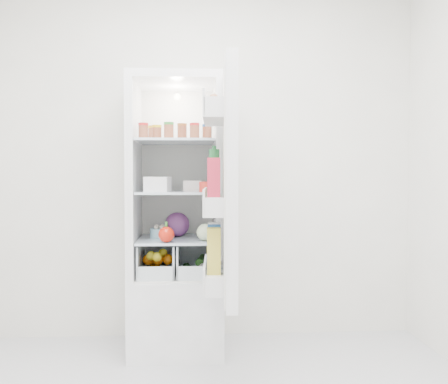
{
  "coord_description": "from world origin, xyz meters",
  "views": [
    {
      "loc": [
        -0.08,
        -2.1,
        1.16
      ],
      "look_at": [
        0.1,
        0.95,
        1.06
      ],
      "focal_mm": 40.0,
      "sensor_mm": 36.0,
      "label": 1
    }
  ],
  "objects": [
    {
      "name": "tin_red",
      "position": [
        -0.01,
        1.01,
        1.09
      ],
      "size": [
        0.12,
        0.12,
        0.06
      ],
      "primitive_type": "cylinder",
      "rotation": [
        0.0,
        0.0,
        -0.39
      ],
      "color": "red",
      "rests_on": "shelf_mid"
    },
    {
      "name": "shelf_top",
      "position": [
        -0.2,
        1.19,
        1.38
      ],
      "size": [
        0.49,
        0.53,
        0.02
      ],
      "primitive_type": "cube",
      "color": "silver",
      "rests_on": "refrigerator"
    },
    {
      "name": "red_cabbage",
      "position": [
        -0.2,
        1.26,
        0.83
      ],
      "size": [
        0.16,
        0.16,
        0.16
      ],
      "primitive_type": "sphere",
      "color": "#5F2058",
      "rests_on": "shelf_low"
    },
    {
      "name": "fridge_door",
      "position": [
        0.09,
        0.61,
        1.09
      ],
      "size": [
        0.2,
        0.6,
        1.3
      ],
      "rotation": [
        0.0,
        0.0,
        1.52
      ],
      "color": "silver",
      "rests_on": "refrigerator"
    },
    {
      "name": "tub_white",
      "position": [
        -0.31,
        1.03,
        1.1
      ],
      "size": [
        0.17,
        0.17,
        0.09
      ],
      "primitive_type": "cube",
      "rotation": [
        0.0,
        0.0,
        -0.17
      ],
      "color": "silver",
      "rests_on": "shelf_mid"
    },
    {
      "name": "salad_bag",
      "position": [
        -0.02,
        1.03,
        0.8
      ],
      "size": [
        0.11,
        0.11,
        0.11
      ],
      "primitive_type": "sphere",
      "color": "beige",
      "rests_on": "shelf_low"
    },
    {
      "name": "squeeze_bottle",
      "position": [
        -0.0,
        1.24,
        1.48
      ],
      "size": [
        0.06,
        0.06,
        0.18
      ],
      "primitive_type": "cylinder",
      "rotation": [
        0.0,
        0.0,
        -0.07
      ],
      "color": "silver",
      "rests_on": "shelf_top"
    },
    {
      "name": "crisper_left",
      "position": [
        -0.32,
        1.19,
        0.61
      ],
      "size": [
        0.23,
        0.46,
        0.22
      ],
      "primitive_type": null,
      "color": "silver",
      "rests_on": "refrigerator"
    },
    {
      "name": "shelf_low",
      "position": [
        -0.2,
        1.19,
        0.74
      ],
      "size": [
        0.49,
        0.53,
        0.01
      ],
      "primitive_type": "cube",
      "color": "silver",
      "rests_on": "refrigerator"
    },
    {
      "name": "condiment_jars",
      "position": [
        -0.22,
        1.1,
        1.43
      ],
      "size": [
        0.46,
        0.32,
        0.08
      ],
      "color": "#B21919",
      "rests_on": "shelf_top"
    },
    {
      "name": "veg_pile",
      "position": [
        -0.07,
        1.18,
        0.56
      ],
      "size": [
        0.16,
        0.3,
        0.1
      ],
      "color": "#22531B",
      "rests_on": "refrigerator"
    },
    {
      "name": "tub_cream",
      "position": [
        -0.09,
        1.19,
        1.09
      ],
      "size": [
        0.13,
        0.13,
        0.07
      ],
      "primitive_type": "cube",
      "rotation": [
        0.0,
        0.0,
        -0.1
      ],
      "color": "white",
      "rests_on": "shelf_mid"
    },
    {
      "name": "bell_pepper",
      "position": [
        -0.26,
        0.97,
        0.8
      ],
      "size": [
        0.1,
        0.1,
        0.1
      ],
      "primitive_type": "sphere",
      "color": "red",
      "rests_on": "shelf_low"
    },
    {
      "name": "crisper_right",
      "position": [
        -0.08,
        1.19,
        0.61
      ],
      "size": [
        0.23,
        0.46,
        0.22
      ],
      "primitive_type": null,
      "color": "silver",
      "rests_on": "refrigerator"
    },
    {
      "name": "shelf_mid",
      "position": [
        -0.2,
        1.19,
        1.05
      ],
      "size": [
        0.49,
        0.53,
        0.02
      ],
      "primitive_type": "cube",
      "color": "silver",
      "rests_on": "refrigerator"
    },
    {
      "name": "room_walls",
      "position": [
        0.0,
        0.0,
        1.59
      ],
      "size": [
        3.02,
        3.02,
        2.61
      ],
      "color": "white",
      "rests_on": "ground"
    },
    {
      "name": "mushroom_bowl",
      "position": [
        -0.3,
        1.18,
        0.78
      ],
      "size": [
        0.15,
        0.15,
        0.06
      ],
      "primitive_type": "cylinder",
      "rotation": [
        0.0,
        0.0,
        -0.12
      ],
      "color": "#89BCCD",
      "rests_on": "shelf_low"
    },
    {
      "name": "citrus_pile",
      "position": [
        -0.33,
        1.15,
        0.59
      ],
      "size": [
        0.2,
        0.31,
        0.16
      ],
      "color": "orange",
      "rests_on": "refrigerator"
    },
    {
      "name": "refrigerator",
      "position": [
        -0.2,
        1.25,
        0.67
      ],
      "size": [
        0.6,
        0.6,
        1.8
      ],
      "color": "silver",
      "rests_on": "ground"
    }
  ]
}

